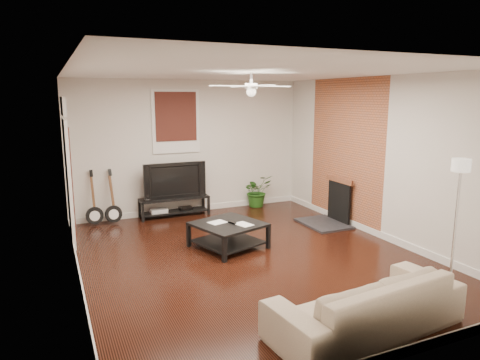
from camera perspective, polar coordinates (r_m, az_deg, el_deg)
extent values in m
cube|color=black|center=(6.85, 1.38, -10.07)|extent=(5.00, 6.00, 0.01)
cube|color=white|center=(6.41, 1.50, 14.01)|extent=(5.00, 6.00, 0.01)
cube|color=silver|center=(9.26, -6.57, 4.29)|extent=(5.00, 0.01, 2.80)
cube|color=silver|center=(4.05, 20.02, -4.82)|extent=(5.00, 0.01, 2.80)
cube|color=silver|center=(5.88, -21.15, -0.14)|extent=(0.01, 6.00, 2.80)
cube|color=silver|center=(7.88, 18.12, 2.68)|extent=(0.01, 6.00, 2.80)
cube|color=#B05E38|center=(8.63, 13.63, 3.58)|extent=(0.02, 2.20, 2.80)
cube|color=black|center=(8.63, 11.83, -2.70)|extent=(0.80, 1.10, 0.92)
cube|color=#37130F|center=(9.10, -8.40, 7.61)|extent=(1.00, 0.06, 1.30)
cube|color=white|center=(7.78, -21.55, 1.24)|extent=(0.08, 1.00, 2.50)
cube|color=black|center=(9.15, -8.59, -3.48)|extent=(1.43, 0.38, 0.40)
imported|color=black|center=(9.04, -8.73, 0.06)|extent=(1.29, 0.17, 0.74)
cube|color=black|center=(7.20, -1.56, -7.26)|extent=(1.24, 1.24, 0.42)
imported|color=#C2A892|center=(4.94, 16.24, -15.18)|extent=(2.24, 1.06, 0.63)
imported|color=#235819|center=(9.82, 2.24, -1.42)|extent=(0.72, 0.65, 0.72)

